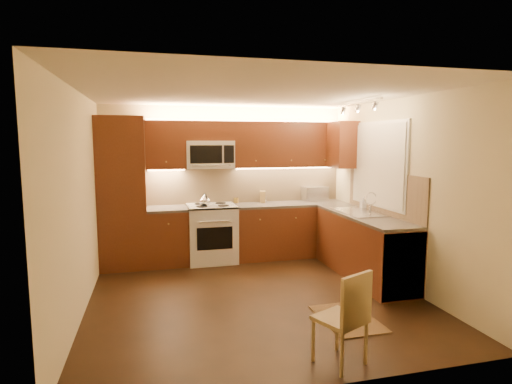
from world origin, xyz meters
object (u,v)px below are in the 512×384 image
object	(u,v)px
kettle	(205,200)
toaster_oven	(314,193)
stove	(212,233)
sink	(359,208)
microwave	(210,155)
soap_bottle	(363,203)
dining_chair	(340,317)
knife_block	(263,197)

from	to	relation	value
kettle	toaster_oven	world-z (taller)	toaster_oven
stove	toaster_oven	xyz separation A→B (m)	(1.83, 0.19, 0.57)
sink	microwave	bearing A→B (deg)	147.79
microwave	kettle	xyz separation A→B (m)	(-0.11, -0.22, -0.70)
soap_bottle	dining_chair	world-z (taller)	soap_bottle
kettle	soap_bottle	size ratio (longest dim) A/B	1.18
kettle	toaster_oven	xyz separation A→B (m)	(1.95, 0.28, 0.00)
stove	dining_chair	distance (m)	3.43
microwave	toaster_oven	size ratio (longest dim) A/B	1.82
microwave	kettle	distance (m)	0.74
sink	dining_chair	bearing A→B (deg)	-121.35
kettle	sink	bearing A→B (deg)	-44.08
knife_block	dining_chair	xyz separation A→B (m)	(-0.27, -3.56, -0.58)
stove	sink	size ratio (longest dim) A/B	1.07
soap_bottle	stove	bearing A→B (deg)	157.64
kettle	stove	bearing A→B (deg)	19.12
knife_block	soap_bottle	size ratio (longest dim) A/B	1.14
stove	kettle	xyz separation A→B (m)	(-0.11, -0.09, 0.56)
stove	sink	xyz separation A→B (m)	(2.00, -1.12, 0.52)
toaster_oven	knife_block	bearing A→B (deg)	177.42
sink	stove	bearing A→B (deg)	150.64
microwave	knife_block	size ratio (longest dim) A/B	3.88
kettle	soap_bottle	world-z (taller)	kettle
stove	microwave	bearing A→B (deg)	90.00
microwave	soap_bottle	xyz separation A→B (m)	(2.24, -0.93, -0.73)
toaster_oven	soap_bottle	distance (m)	1.07
dining_chair	toaster_oven	bearing A→B (deg)	46.80
stove	sink	bearing A→B (deg)	-29.36
toaster_oven	soap_bottle	xyz separation A→B (m)	(0.41, -0.99, -0.04)
kettle	knife_block	world-z (taller)	kettle
soap_bottle	sink	bearing A→B (deg)	-128.92
toaster_oven	stove	bearing A→B (deg)	-176.49
stove	dining_chair	world-z (taller)	stove
sink	toaster_oven	size ratio (longest dim) A/B	2.06
microwave	toaster_oven	distance (m)	1.96
knife_block	soap_bottle	bearing A→B (deg)	-23.02
soap_bottle	dining_chair	size ratio (longest dim) A/B	0.20
kettle	dining_chair	distance (m)	3.42
sink	knife_block	xyz separation A→B (m)	(-1.10, 1.32, 0.02)
kettle	microwave	bearing A→B (deg)	44.88
dining_chair	soap_bottle	bearing A→B (deg)	33.42
microwave	sink	world-z (taller)	microwave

